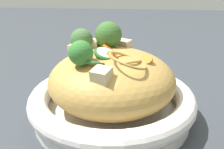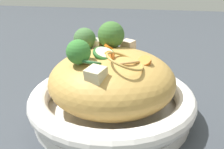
# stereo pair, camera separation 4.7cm
# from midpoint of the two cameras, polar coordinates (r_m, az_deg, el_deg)

# --- Properties ---
(ground_plane) EXTENTS (3.00, 3.00, 0.00)m
(ground_plane) POSITION_cam_midpoint_polar(r_m,az_deg,el_deg) (0.51, 2.67, -9.22)
(ground_plane) COLOR #353A40
(serving_bowl) EXTENTS (0.32, 0.32, 0.06)m
(serving_bowl) POSITION_cam_midpoint_polar(r_m,az_deg,el_deg) (0.50, 2.73, -6.24)
(serving_bowl) COLOR white
(serving_bowl) RESTS_ON ground_plane
(noodle_heap) EXTENTS (0.24, 0.24, 0.12)m
(noodle_heap) POSITION_cam_midpoint_polar(r_m,az_deg,el_deg) (0.48, 2.85, -1.28)
(noodle_heap) COLOR #BE9247
(noodle_heap) RESTS_ON serving_bowl
(broccoli_florets) EXTENTS (0.12, 0.16, 0.07)m
(broccoli_florets) POSITION_cam_midpoint_polar(r_m,az_deg,el_deg) (0.48, -0.75, 7.61)
(broccoli_florets) COLOR #97B475
(broccoli_florets) RESTS_ON serving_bowl
(carrot_coins) EXTENTS (0.12, 0.15, 0.04)m
(carrot_coins) POSITION_cam_midpoint_polar(r_m,az_deg,el_deg) (0.49, 3.49, 5.20)
(carrot_coins) COLOR orange
(carrot_coins) RESTS_ON serving_bowl
(zucchini_slices) EXTENTS (0.07, 0.08, 0.02)m
(zucchini_slices) POSITION_cam_midpoint_polar(r_m,az_deg,el_deg) (0.43, 0.31, 3.94)
(zucchini_slices) COLOR beige
(zucchini_slices) RESTS_ON serving_bowl
(chicken_chunks) EXTENTS (0.12, 0.19, 0.03)m
(chicken_chunks) POSITION_cam_midpoint_polar(r_m,az_deg,el_deg) (0.48, -0.43, 5.01)
(chicken_chunks) COLOR beige
(chicken_chunks) RESTS_ON serving_bowl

